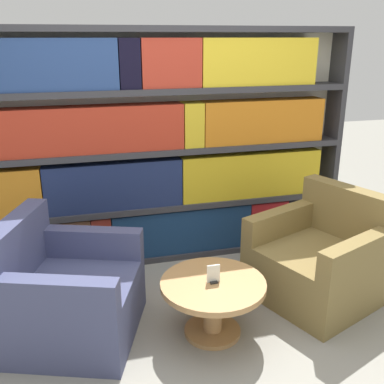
# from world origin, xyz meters

# --- Properties ---
(ground_plane) EXTENTS (14.00, 14.00, 0.00)m
(ground_plane) POSITION_xyz_m (0.00, 0.00, 0.00)
(ground_plane) COLOR gray
(bookshelf) EXTENTS (3.30, 0.30, 2.00)m
(bookshelf) POSITION_xyz_m (-0.01, 1.37, 0.98)
(bookshelf) COLOR silver
(bookshelf) RESTS_ON ground_plane
(armchair_left) EXTENTS (1.06, 1.06, 0.82)m
(armchair_left) POSITION_xyz_m (-0.87, 0.38, 0.29)
(armchair_left) COLOR #42476B
(armchair_left) RESTS_ON ground_plane
(armchair_right) EXTENTS (1.08, 1.08, 0.82)m
(armchair_right) POSITION_xyz_m (1.02, 0.38, 0.29)
(armchair_right) COLOR olive
(armchair_right) RESTS_ON ground_plane
(coffee_table) EXTENTS (0.70, 0.70, 0.40)m
(coffee_table) POSITION_xyz_m (0.08, 0.13, 0.28)
(coffee_table) COLOR #AD7F4C
(coffee_table) RESTS_ON ground_plane
(table_sign) EXTENTS (0.09, 0.06, 0.12)m
(table_sign) POSITION_xyz_m (0.08, 0.13, 0.45)
(table_sign) COLOR black
(table_sign) RESTS_ON coffee_table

